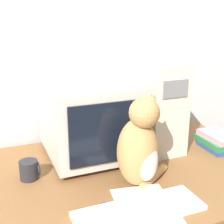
% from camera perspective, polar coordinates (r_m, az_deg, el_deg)
% --- Properties ---
extents(wall_back, '(7.00, 0.05, 2.50)m').
position_cam_1_polar(wall_back, '(1.80, -4.86, 12.15)').
color(wall_back, silver).
rests_on(wall_back, ground_plane).
extents(crt_monitor, '(0.42, 0.46, 0.37)m').
position_cam_1_polar(crt_monitor, '(1.54, -3.98, -1.27)').
color(crt_monitor, '#BCB7AD').
rests_on(crt_monitor, desk).
extents(computer_tower, '(0.19, 0.42, 0.46)m').
position_cam_1_polar(computer_tower, '(1.68, 7.37, 1.51)').
color(computer_tower, beige).
rests_on(computer_tower, desk).
extents(keyboard, '(0.48, 0.16, 0.02)m').
position_cam_1_polar(keyboard, '(1.18, 5.01, -17.50)').
color(keyboard, silver).
rests_on(keyboard, desk).
extents(cat, '(0.27, 0.24, 0.39)m').
position_cam_1_polar(cat, '(1.28, 5.21, -6.48)').
color(cat, '#B7844C').
rests_on(cat, desk).
extents(book_stack, '(0.17, 0.21, 0.08)m').
position_cam_1_polar(book_stack, '(1.77, 18.85, -5.01)').
color(book_stack, '#234793').
rests_on(book_stack, desk).
extents(pen, '(0.14, 0.05, 0.01)m').
position_cam_1_polar(pen, '(1.19, -4.12, -17.48)').
color(pen, navy).
rests_on(pen, desk).
extents(paper_sheet, '(0.26, 0.33, 0.00)m').
position_cam_1_polar(paper_sheet, '(1.21, 6.25, -16.98)').
color(paper_sheet, white).
rests_on(paper_sheet, desk).
extents(mug, '(0.09, 0.08, 0.08)m').
position_cam_1_polar(mug, '(1.42, -14.85, -10.19)').
color(mug, '#232328').
rests_on(mug, desk).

